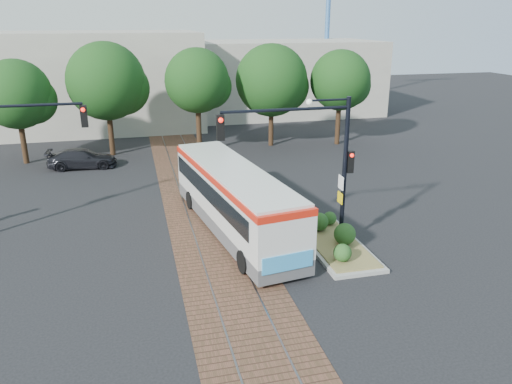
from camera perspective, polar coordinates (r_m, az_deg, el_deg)
ground at (r=20.79m, az=-4.42°, el=-6.57°), size 120.00×120.00×0.00m
trackbed at (r=24.41m, az=-6.03°, el=-2.58°), size 3.60×40.00×0.02m
tree_row at (r=35.41m, az=-7.31°, el=12.28°), size 26.40×5.60×7.67m
warehouses at (r=47.59m, az=-11.27°, el=12.55°), size 40.00×13.00×8.00m
crane at (r=56.57m, az=8.29°, el=20.89°), size 8.00×0.50×18.00m
city_bus at (r=22.01m, az=-2.56°, el=-0.50°), size 3.90×11.00×2.89m
traffic_island at (r=21.12m, az=9.03°, el=-5.35°), size 2.20×5.20×1.13m
signal_pole_main at (r=19.58m, az=6.92°, el=4.68°), size 5.49×0.46×6.00m
signal_pole_left at (r=23.69m, az=-26.88°, el=4.55°), size 4.99×0.34×6.00m
parked_car at (r=33.66m, az=-19.26°, el=3.65°), size 4.31×1.90×1.23m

